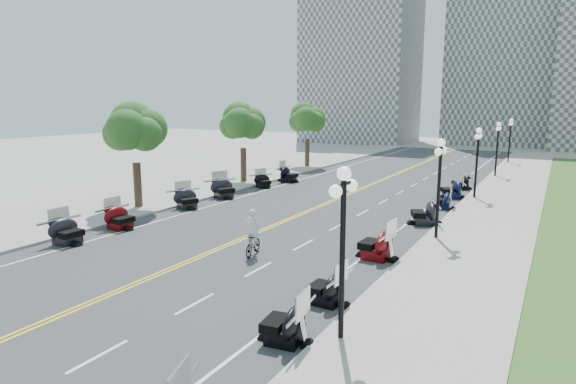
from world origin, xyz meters
The scene contains 50 objects.
ground centered at (0.00, 0.00, 0.00)m, with size 160.00×160.00×0.00m, color gray.
road centered at (0.00, 10.00, 0.00)m, with size 16.00×90.00×0.01m, color #333335.
centerline_yellow_a centered at (-0.12, 10.00, 0.01)m, with size 0.12×90.00×0.00m, color yellow.
centerline_yellow_b centered at (0.12, 10.00, 0.01)m, with size 0.12×90.00×0.00m, color yellow.
edge_line_north centered at (6.40, 10.00, 0.01)m, with size 0.12×90.00×0.00m, color white.
edge_line_south centered at (-6.40, 10.00, 0.01)m, with size 0.12×90.00×0.00m, color white.
lane_dash_3 centered at (3.20, -12.00, 0.01)m, with size 0.12×2.00×0.00m, color white.
lane_dash_4 centered at (3.20, -8.00, 0.01)m, with size 0.12×2.00×0.00m, color white.
lane_dash_5 centered at (3.20, -4.00, 0.01)m, with size 0.12×2.00×0.00m, color white.
lane_dash_6 centered at (3.20, 0.00, 0.01)m, with size 0.12×2.00×0.00m, color white.
lane_dash_7 centered at (3.20, 4.00, 0.01)m, with size 0.12×2.00×0.00m, color white.
lane_dash_8 centered at (3.20, 8.00, 0.01)m, with size 0.12×2.00×0.00m, color white.
lane_dash_9 centered at (3.20, 12.00, 0.01)m, with size 0.12×2.00×0.00m, color white.
lane_dash_10 centered at (3.20, 16.00, 0.01)m, with size 0.12×2.00×0.00m, color white.
lane_dash_11 centered at (3.20, 20.00, 0.01)m, with size 0.12×2.00×0.00m, color white.
lane_dash_12 centered at (3.20, 24.00, 0.01)m, with size 0.12×2.00×0.00m, color white.
lane_dash_13 centered at (3.20, 28.00, 0.01)m, with size 0.12×2.00×0.00m, color white.
lane_dash_14 centered at (3.20, 32.00, 0.01)m, with size 0.12×2.00×0.00m, color white.
lane_dash_15 centered at (3.20, 36.00, 0.01)m, with size 0.12×2.00×0.00m, color white.
lane_dash_16 centered at (3.20, 40.00, 0.01)m, with size 0.12×2.00×0.00m, color white.
lane_dash_17 centered at (3.20, 44.00, 0.01)m, with size 0.12×2.00×0.00m, color white.
lane_dash_18 centered at (3.20, 48.00, 0.01)m, with size 0.12×2.00×0.00m, color white.
lane_dash_19 centered at (3.20, 52.00, 0.01)m, with size 0.12×2.00×0.00m, color white.
sidewalk_north centered at (10.50, 10.00, 0.07)m, with size 5.00×90.00×0.15m, color #9E9991.
sidewalk_south centered at (-10.50, 10.00, 0.07)m, with size 5.00×90.00×0.15m, color #9E9991.
distant_block_a centered at (-18.00, 62.00, 13.00)m, with size 18.00×14.00×26.00m, color gray.
distant_block_b centered at (4.00, 68.00, 15.00)m, with size 16.00×12.00×30.00m, color gray.
street_lamp_1 centered at (8.60, -8.00, 2.60)m, with size 0.50×1.20×4.90m, color black, non-canonical shape.
street_lamp_2 centered at (8.60, 4.00, 2.60)m, with size 0.50×1.20×4.90m, color black, non-canonical shape.
street_lamp_3 centered at (8.60, 16.00, 2.60)m, with size 0.50×1.20×4.90m, color black, non-canonical shape.
street_lamp_4 centered at (8.60, 28.00, 2.60)m, with size 0.50×1.20×4.90m, color black, non-canonical shape.
street_lamp_5 centered at (8.60, 40.00, 2.60)m, with size 0.50×1.20×4.90m, color black, non-canonical shape.
tree_2 centered at (-10.00, 2.00, 4.75)m, with size 4.80×4.80×9.20m, color #235619, non-canonical shape.
tree_3 centered at (-10.00, 14.00, 4.75)m, with size 4.80×4.80×9.20m, color #235619, non-canonical shape.
tree_4 centered at (-10.00, 26.00, 4.75)m, with size 4.80×4.80×9.20m, color #235619, non-canonical shape.
motorcycle_n_3 centered at (7.22, -8.81, 0.66)m, with size 1.89×1.89×1.32m, color black, non-canonical shape.
motorcycle_n_4 centered at (7.11, -5.74, 0.64)m, with size 1.83×1.83×1.28m, color black, non-canonical shape.
motorcycle_n_5 centered at (6.98, -0.26, 0.76)m, with size 2.18×2.18×1.52m, color #590A0C, non-canonical shape.
motorcycle_n_7 centered at (7.28, 6.92, 0.76)m, with size 2.17×2.17×1.52m, color black, non-canonical shape.
motorcycle_n_8 centered at (7.27, 11.68, 0.64)m, with size 1.82×1.82×1.27m, color black, non-canonical shape.
motorcycle_n_9 centered at (7.09, 15.62, 0.73)m, with size 2.09×2.09×1.46m, color black, non-canonical shape.
motorcycle_n_10 centered at (7.01, 19.75, 0.66)m, with size 1.88×1.88×1.31m, color black, non-canonical shape.
motorcycle_s_4 centered at (-6.90, -5.52, 0.71)m, with size 2.02×2.02×1.42m, color black, non-canonical shape.
motorcycle_s_5 centered at (-6.91, -2.26, 0.69)m, with size 1.98×1.98×1.39m, color #590A0C, non-canonical shape.
motorcycle_s_6 centered at (-7.22, 3.52, 0.71)m, with size 2.03×2.03×1.42m, color black, non-canonical shape.
motorcycle_s_7 centered at (-7.29, 7.54, 0.77)m, with size 2.21×2.21×1.54m, color black, non-canonical shape.
motorcycle_s_8 centered at (-7.12, 12.62, 0.62)m, with size 1.77×1.77×1.24m, color black, non-canonical shape.
motorcycle_s_9 centered at (-6.74, 16.14, 0.75)m, with size 2.15×2.15×1.51m, color black, non-canonical shape.
bicycle centered at (1.95, -2.52, 0.50)m, with size 0.47×1.67×1.00m, color #A51414.
cyclist_rider centered at (1.95, -2.52, 1.89)m, with size 0.65×0.43×1.78m, color white.
Camera 1 is at (13.60, -19.92, 6.77)m, focal length 30.00 mm.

